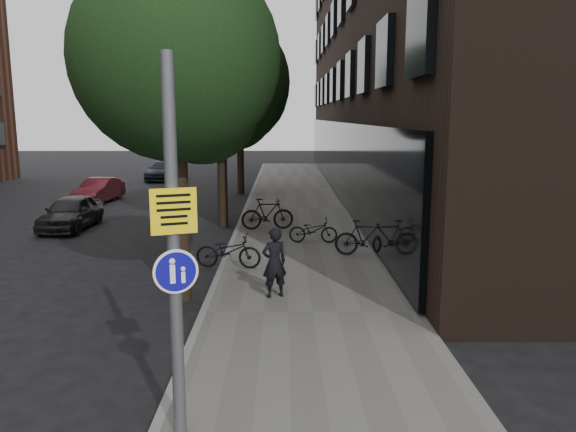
{
  "coord_description": "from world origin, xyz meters",
  "views": [
    {
      "loc": [
        -0.35,
        -7.66,
        4.08
      ],
      "look_at": [
        -0.25,
        4.0,
        2.0
      ],
      "focal_mm": 35.0,
      "sensor_mm": 36.0,
      "label": 1
    }
  ],
  "objects_px": {
    "signpost": "(174,251)",
    "pedestrian": "(274,263)",
    "parked_bike_facade_near": "(313,230)",
    "parked_car_near": "(71,212)"
  },
  "relations": [
    {
      "from": "signpost",
      "to": "pedestrian",
      "type": "height_order",
      "value": "signpost"
    },
    {
      "from": "parked_car_near",
      "to": "parked_bike_facade_near",
      "type": "bearing_deg",
      "value": -17.15
    },
    {
      "from": "pedestrian",
      "to": "parked_bike_facade_near",
      "type": "distance_m",
      "value": 5.56
    },
    {
      "from": "pedestrian",
      "to": "parked_car_near",
      "type": "bearing_deg",
      "value": -69.93
    },
    {
      "from": "parked_bike_facade_near",
      "to": "parked_car_near",
      "type": "xyz_separation_m",
      "value": [
        -8.71,
        2.85,
        0.1
      ]
    },
    {
      "from": "signpost",
      "to": "parked_car_near",
      "type": "relative_size",
      "value": 1.29
    },
    {
      "from": "signpost",
      "to": "parked_bike_facade_near",
      "type": "xyz_separation_m",
      "value": [
        2.26,
        10.86,
        -1.97
      ]
    },
    {
      "from": "pedestrian",
      "to": "parked_car_near",
      "type": "height_order",
      "value": "pedestrian"
    },
    {
      "from": "signpost",
      "to": "parked_bike_facade_near",
      "type": "relative_size",
      "value": 3.08
    },
    {
      "from": "signpost",
      "to": "pedestrian",
      "type": "distance_m",
      "value": 5.77
    }
  ]
}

